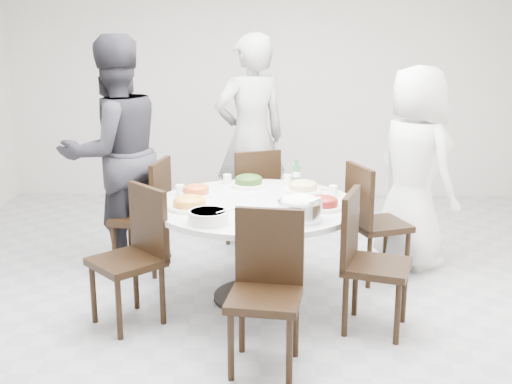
{
  "coord_description": "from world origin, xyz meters",
  "views": [
    {
      "loc": [
        0.05,
        -4.55,
        2.01
      ],
      "look_at": [
        -0.04,
        0.0,
        0.82
      ],
      "focal_mm": 45.0,
      "sensor_mm": 36.0,
      "label": 1
    }
  ],
  "objects_px": {
    "diner_left": "(114,153)",
    "chair_se": "(377,263)",
    "chair_nw": "(140,215)",
    "soup_bowl": "(208,217)",
    "chair_n": "(251,199)",
    "rice_bowl": "(300,211)",
    "chair_sw": "(126,259)",
    "diner_right": "(415,168)",
    "diner_middle": "(251,138)",
    "chair_s": "(265,295)",
    "dining_table": "(256,251)",
    "chair_ne": "(379,222)",
    "beverage_bottle": "(297,172)"
  },
  "relations": [
    {
      "from": "diner_right",
      "to": "beverage_bottle",
      "type": "bearing_deg",
      "value": 70.79
    },
    {
      "from": "rice_bowl",
      "to": "soup_bowl",
      "type": "distance_m",
      "value": 0.61
    },
    {
      "from": "dining_table",
      "to": "chair_se",
      "type": "height_order",
      "value": "chair_se"
    },
    {
      "from": "chair_s",
      "to": "beverage_bottle",
      "type": "xyz_separation_m",
      "value": [
        0.25,
        1.57,
        0.38
      ]
    },
    {
      "from": "chair_nw",
      "to": "soup_bowl",
      "type": "height_order",
      "value": "chair_nw"
    },
    {
      "from": "diner_middle",
      "to": "chair_n",
      "type": "bearing_deg",
      "value": 67.02
    },
    {
      "from": "diner_middle",
      "to": "rice_bowl",
      "type": "bearing_deg",
      "value": 77.12
    },
    {
      "from": "chair_se",
      "to": "diner_left",
      "type": "distance_m",
      "value": 2.4
    },
    {
      "from": "chair_ne",
      "to": "diner_left",
      "type": "relative_size",
      "value": 0.49
    },
    {
      "from": "chair_sw",
      "to": "diner_left",
      "type": "xyz_separation_m",
      "value": [
        -0.32,
        1.16,
        0.5
      ]
    },
    {
      "from": "diner_middle",
      "to": "beverage_bottle",
      "type": "relative_size",
      "value": 9.32
    },
    {
      "from": "diner_right",
      "to": "chair_ne",
      "type": "bearing_deg",
      "value": 103.55
    },
    {
      "from": "chair_se",
      "to": "diner_left",
      "type": "height_order",
      "value": "diner_left"
    },
    {
      "from": "dining_table",
      "to": "beverage_bottle",
      "type": "xyz_separation_m",
      "value": [
        0.32,
        0.55,
        0.48
      ]
    },
    {
      "from": "chair_s",
      "to": "diner_middle",
      "type": "distance_m",
      "value": 2.52
    },
    {
      "from": "chair_n",
      "to": "rice_bowl",
      "type": "height_order",
      "value": "chair_n"
    },
    {
      "from": "chair_s",
      "to": "beverage_bottle",
      "type": "distance_m",
      "value": 1.63
    },
    {
      "from": "chair_nw",
      "to": "diner_left",
      "type": "height_order",
      "value": "diner_left"
    },
    {
      "from": "chair_nw",
      "to": "rice_bowl",
      "type": "bearing_deg",
      "value": 62.45
    },
    {
      "from": "rice_bowl",
      "to": "beverage_bottle",
      "type": "distance_m",
      "value": 0.97
    },
    {
      "from": "chair_sw",
      "to": "rice_bowl",
      "type": "xyz_separation_m",
      "value": [
        1.17,
        0.02,
        0.34
      ]
    },
    {
      "from": "chair_n",
      "to": "chair_se",
      "type": "height_order",
      "value": "same"
    },
    {
      "from": "rice_bowl",
      "to": "soup_bowl",
      "type": "xyz_separation_m",
      "value": [
        -0.6,
        -0.08,
        -0.02
      ]
    },
    {
      "from": "chair_sw",
      "to": "diner_right",
      "type": "xyz_separation_m",
      "value": [
        2.19,
        1.2,
        0.37
      ]
    },
    {
      "from": "chair_ne",
      "to": "diner_middle",
      "type": "height_order",
      "value": "diner_middle"
    },
    {
      "from": "dining_table",
      "to": "chair_n",
      "type": "bearing_deg",
      "value": 93.56
    },
    {
      "from": "soup_bowl",
      "to": "beverage_bottle",
      "type": "distance_m",
      "value": 1.22
    },
    {
      "from": "chair_s",
      "to": "diner_right",
      "type": "bearing_deg",
      "value": 63.37
    },
    {
      "from": "chair_n",
      "to": "chair_s",
      "type": "xyz_separation_m",
      "value": [
        0.14,
        -2.14,
        0.0
      ]
    },
    {
      "from": "chair_nw",
      "to": "diner_middle",
      "type": "relative_size",
      "value": 0.49
    },
    {
      "from": "diner_left",
      "to": "soup_bowl",
      "type": "distance_m",
      "value": 1.51
    },
    {
      "from": "chair_s",
      "to": "chair_n",
      "type": "bearing_deg",
      "value": 102.13
    },
    {
      "from": "chair_se",
      "to": "diner_middle",
      "type": "height_order",
      "value": "diner_middle"
    },
    {
      "from": "chair_s",
      "to": "diner_left",
      "type": "bearing_deg",
      "value": 134.46
    },
    {
      "from": "chair_sw",
      "to": "soup_bowl",
      "type": "height_order",
      "value": "chair_sw"
    },
    {
      "from": "chair_se",
      "to": "diner_middle",
      "type": "distance_m",
      "value": 2.19
    },
    {
      "from": "diner_left",
      "to": "rice_bowl",
      "type": "relative_size",
      "value": 6.47
    },
    {
      "from": "chair_ne",
      "to": "diner_right",
      "type": "relative_size",
      "value": 0.56
    },
    {
      "from": "chair_sw",
      "to": "soup_bowl",
      "type": "relative_size",
      "value": 3.55
    },
    {
      "from": "diner_left",
      "to": "chair_se",
      "type": "bearing_deg",
      "value": 109.93
    },
    {
      "from": "chair_ne",
      "to": "chair_s",
      "type": "height_order",
      "value": "same"
    },
    {
      "from": "chair_n",
      "to": "chair_s",
      "type": "height_order",
      "value": "same"
    },
    {
      "from": "chair_n",
      "to": "beverage_bottle",
      "type": "relative_size",
      "value": 4.55
    },
    {
      "from": "chair_ne",
      "to": "chair_sw",
      "type": "height_order",
      "value": "same"
    },
    {
      "from": "diner_right",
      "to": "diner_left",
      "type": "bearing_deg",
      "value": 59.94
    },
    {
      "from": "chair_sw",
      "to": "diner_right",
      "type": "height_order",
      "value": "diner_right"
    },
    {
      "from": "dining_table",
      "to": "chair_sw",
      "type": "xyz_separation_m",
      "value": [
        -0.87,
        -0.43,
        0.1
      ]
    },
    {
      "from": "chair_s",
      "to": "diner_left",
      "type": "xyz_separation_m",
      "value": [
        -1.27,
        1.74,
        0.5
      ]
    },
    {
      "from": "chair_nw",
      "to": "chair_n",
      "type": "bearing_deg",
      "value": 131.41
    },
    {
      "from": "chair_se",
      "to": "beverage_bottle",
      "type": "relative_size",
      "value": 4.55
    }
  ]
}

